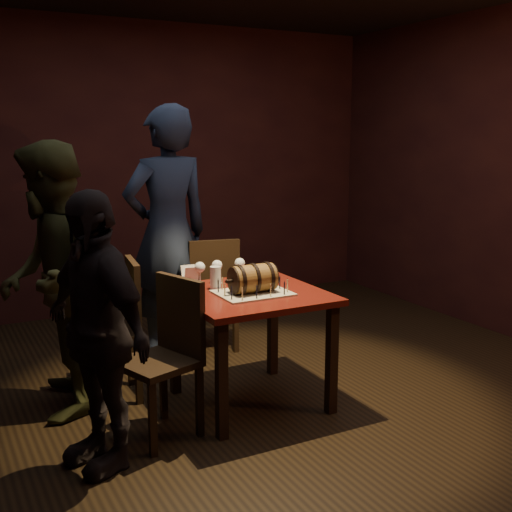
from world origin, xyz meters
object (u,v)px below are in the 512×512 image
chair_back (212,288)px  person_left_rear (52,281)px  pub_table (250,309)px  wine_glass_right (240,264)px  barrel_cake (253,278)px  wine_glass_left (200,268)px  wine_glass_mid (217,266)px  chair_left_front (168,348)px  person_left_front (96,331)px  pint_of_ale (216,278)px  chair_left_rear (119,321)px  person_back (167,233)px

chair_back → person_left_rear: 1.50m
pub_table → wine_glass_right: bearing=75.7°
barrel_cake → wine_glass_right: barrel_cake is taller
wine_glass_left → barrel_cake: bearing=-60.2°
wine_glass_left → wine_glass_mid: same height
chair_left_front → person_left_front: 0.53m
chair_left_front → wine_glass_right: bearing=33.2°
barrel_cake → pint_of_ale: 0.28m
wine_glass_mid → chair_back: bearing=68.8°
wine_glass_left → wine_glass_right: 0.29m
wine_glass_mid → chair_left_rear: (-0.63, 0.19, -0.34)m
person_back → pub_table: bearing=90.6°
chair_left_rear → person_left_front: (-0.35, -0.83, 0.22)m
wine_glass_right → pint_of_ale: bearing=-151.4°
wine_glass_mid → person_left_rear: (-1.06, 0.14, -0.01)m
person_back → wine_glass_left: bearing=78.3°
wine_glass_right → pint_of_ale: wine_glass_right is taller
wine_glass_right → chair_back: chair_back is taller
barrel_cake → person_back: bearing=96.4°
barrel_cake → person_left_front: bearing=-165.5°
barrel_cake → pint_of_ale: size_ratio=2.23×
person_left_rear → person_left_front: person_left_rear is taller
chair_left_front → person_back: 1.44m
wine_glass_mid → person_back: bearing=93.6°
pint_of_ale → wine_glass_right: bearing=28.6°
person_back → person_left_rear: 1.22m
barrel_cake → wine_glass_mid: (-0.08, 0.37, 0.02)m
barrel_cake → person_back: person_back is taller
chair_left_rear → chair_left_front: bearing=-81.0°
wine_glass_right → chair_back: (0.12, 0.74, -0.35)m
wine_glass_mid → person_left_front: person_left_front is taller
wine_glass_right → chair_back: 0.82m
pint_of_ale → chair_left_front: 0.63m
pub_table → chair_left_front: (-0.62, -0.15, -0.12)m
chair_back → chair_left_rear: size_ratio=1.00×
wine_glass_left → chair_back: bearing=60.9°
wine_glass_right → chair_left_front: (-0.70, -0.46, -0.35)m
chair_back → chair_left_rear: same height
person_back → wine_glass_mid: bearing=87.1°
wine_glass_right → person_back: 0.86m
wine_glass_right → person_left_rear: (-1.22, 0.14, -0.01)m
pub_table → wine_glass_left: (-0.22, 0.31, 0.23)m
wine_glass_left → wine_glass_right: size_ratio=1.00×
barrel_cake → pub_table: bearing=81.4°
wine_glass_left → pub_table: bearing=-55.1°
person_back → pint_of_ale: bearing=82.2°
pint_of_ale → chair_left_front: (-0.45, -0.32, -0.30)m
wine_glass_mid → person_left_front: 1.18m
wine_glass_right → chair_left_front: size_ratio=0.17×
person_left_rear → person_back: bearing=137.5°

